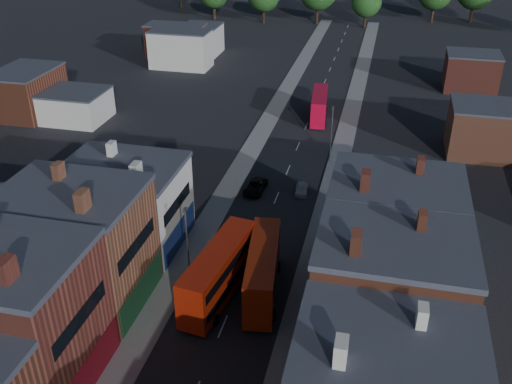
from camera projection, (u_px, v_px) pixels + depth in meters
The scene contains 9 objects.
pavement_west at pixel (231, 185), 74.48m from camera, with size 3.00×200.00×0.12m, color gray.
pavement_east at pixel (330, 196), 71.85m from camera, with size 3.00×200.00×0.12m, color gray.
lamp_post_2 at pixel (187, 239), 54.95m from camera, with size 0.25×0.70×8.12m.
lamp_post_3 at pixel (331, 131), 78.37m from camera, with size 0.25×0.70×8.12m.
bus_0 at pixel (219, 272), 53.47m from camera, with size 4.42×12.40×5.24m.
bus_1 at pixel (263, 270), 53.88m from camera, with size 4.21×11.86×5.01m.
bus_2 at pixel (319, 105), 93.48m from camera, with size 3.36×10.61×4.50m.
car_2 at pixel (255, 187), 72.67m from camera, with size 2.29×4.96×1.38m, color black.
car_3 at pixel (301, 189), 72.51m from camera, with size 1.51×3.72×1.08m, color beige.
Camera 1 is at (11.87, -13.06, 35.34)m, focal length 40.00 mm.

